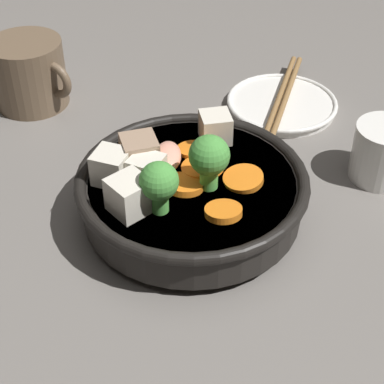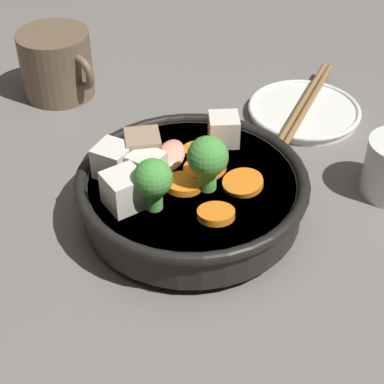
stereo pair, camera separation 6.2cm
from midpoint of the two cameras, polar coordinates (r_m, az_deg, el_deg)
The scene contains 5 objects.
ground_plane at distance 0.64m, azimuth 2.77°, elevation -2.38°, with size 3.00×3.00×0.00m, color slate.
stirfry_bowl at distance 0.62m, azimuth 2.67°, elevation 0.16°, with size 0.23×0.23×0.10m.
side_saucer at distance 0.81m, azimuth 12.13°, elevation 6.98°, with size 0.14×0.14×0.01m.
dark_mug at distance 0.83m, azimuth -9.79°, elevation 11.07°, with size 0.11×0.09×0.08m.
chopsticks_pair at distance 0.80m, azimuth 12.23°, elevation 7.55°, with size 0.07×0.21×0.01m.
Camera 2 is at (0.31, -0.37, 0.43)m, focal length 60.00 mm.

